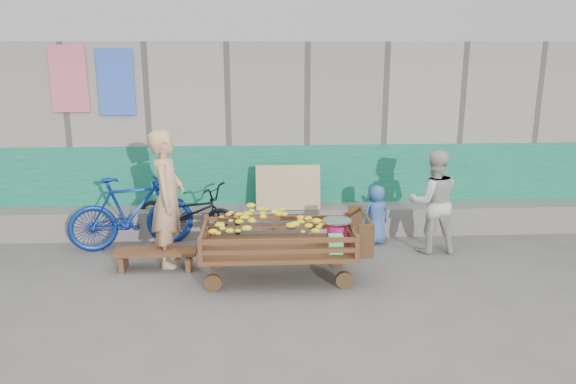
{
  "coord_description": "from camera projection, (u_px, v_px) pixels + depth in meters",
  "views": [
    {
      "loc": [
        -0.14,
        -6.21,
        2.97
      ],
      "look_at": [
        0.24,
        1.2,
        1.0
      ],
      "focal_mm": 35.0,
      "sensor_mm": 36.0,
      "label": 1
    }
  ],
  "objects": [
    {
      "name": "ground",
      "position": [
        273.0,
        298.0,
        6.77
      ],
      "size": [
        80.0,
        80.0,
        0.0
      ],
      "primitive_type": "plane",
      "color": "#57554E",
      "rests_on": "ground"
    },
    {
      "name": "bicycle_blue",
      "position": [
        132.0,
        212.0,
        8.31
      ],
      "size": [
        1.89,
        1.01,
        1.09
      ],
      "primitive_type": "imported",
      "rotation": [
        0.0,
        0.0,
        1.86
      ],
      "color": "navy",
      "rests_on": "ground"
    },
    {
      "name": "bench",
      "position": [
        156.0,
        255.0,
        7.57
      ],
      "size": [
        1.1,
        0.33,
        0.27
      ],
      "color": "#502B1F",
      "rests_on": "ground"
    },
    {
      "name": "child",
      "position": [
        376.0,
        214.0,
        8.51
      ],
      "size": [
        0.51,
        0.42,
        0.91
      ],
      "primitive_type": "imported",
      "rotation": [
        0.0,
        0.0,
        3.46
      ],
      "color": "#325A9D",
      "rests_on": "ground"
    },
    {
      "name": "building_wall",
      "position": [
        267.0,
        128.0,
        10.3
      ],
      "size": [
        12.0,
        3.5,
        3.0
      ],
      "color": "gray",
      "rests_on": "ground"
    },
    {
      "name": "bicycle_dark",
      "position": [
        188.0,
        213.0,
        8.56
      ],
      "size": [
        1.88,
        1.28,
        0.94
      ],
      "primitive_type": "imported",
      "rotation": [
        0.0,
        0.0,
        1.16
      ],
      "color": "black",
      "rests_on": "ground"
    },
    {
      "name": "vendor_man",
      "position": [
        168.0,
        198.0,
        7.6
      ],
      "size": [
        0.49,
        0.71,
        1.87
      ],
      "primitive_type": "imported",
      "rotation": [
        0.0,
        0.0,
        1.5
      ],
      "color": "tan",
      "rests_on": "ground"
    },
    {
      "name": "woman",
      "position": [
        433.0,
        202.0,
        8.1
      ],
      "size": [
        0.74,
        0.58,
        1.51
      ],
      "primitive_type": "imported",
      "rotation": [
        0.0,
        0.0,
        3.15
      ],
      "color": "#BBBBB5",
      "rests_on": "ground"
    },
    {
      "name": "banana_cart",
      "position": [
        275.0,
        233.0,
        7.18
      ],
      "size": [
        2.14,
        0.98,
        0.91
      ],
      "color": "#502B1F",
      "rests_on": "ground"
    }
  ]
}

